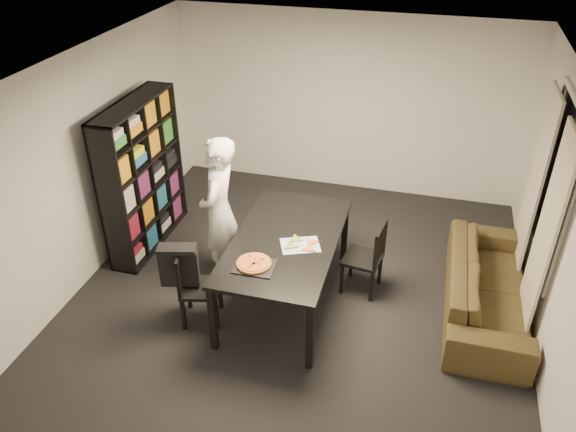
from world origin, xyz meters
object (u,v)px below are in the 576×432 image
(bookshelf, at_px, (142,176))
(sofa, at_px, (487,287))
(chair_left, at_px, (192,282))
(pepperoni_pizza, at_px, (254,263))
(baking_tray, at_px, (255,266))
(person, at_px, (219,212))
(dining_table, at_px, (286,245))
(chair_right, at_px, (370,254))

(bookshelf, distance_m, sofa, 4.25)
(bookshelf, bearing_deg, chair_left, -47.30)
(bookshelf, height_order, chair_left, bookshelf)
(chair_left, relative_size, pepperoni_pizza, 2.50)
(chair_left, bearing_deg, sofa, -86.74)
(baking_tray, distance_m, pepperoni_pizza, 0.03)
(chair_left, relative_size, sofa, 0.41)
(pepperoni_pizza, bearing_deg, person, 130.92)
(dining_table, height_order, chair_left, chair_left)
(chair_left, bearing_deg, person, -16.68)
(dining_table, height_order, baking_tray, baking_tray)
(baking_tray, bearing_deg, pepperoni_pizza, 125.08)
(dining_table, relative_size, person, 1.10)
(bookshelf, bearing_deg, baking_tray, -33.90)
(baking_tray, distance_m, sofa, 2.57)
(chair_right, bearing_deg, person, -75.35)
(chair_right, relative_size, pepperoni_pizza, 2.53)
(chair_right, height_order, pepperoni_pizza, chair_right)
(dining_table, distance_m, person, 0.87)
(bookshelf, bearing_deg, sofa, -4.03)
(person, bearing_deg, chair_right, 90.76)
(chair_left, relative_size, baking_tray, 2.19)
(baking_tray, bearing_deg, bookshelf, 146.10)
(dining_table, height_order, person, person)
(chair_left, distance_m, chair_right, 1.99)
(bookshelf, distance_m, person, 1.29)
(chair_right, relative_size, baking_tray, 2.21)
(chair_left, bearing_deg, chair_right, -75.18)
(bookshelf, xyz_separation_m, pepperoni_pizza, (1.85, -1.23, -0.10))
(bookshelf, height_order, person, bookshelf)
(chair_right, distance_m, person, 1.76)
(pepperoni_pizza, bearing_deg, dining_table, 71.38)
(baking_tray, relative_size, sofa, 0.19)
(chair_left, xyz_separation_m, chair_right, (1.73, 0.97, 0.01))
(pepperoni_pizza, bearing_deg, sofa, 21.73)
(chair_right, height_order, sofa, chair_right)
(dining_table, xyz_separation_m, baking_tray, (-0.17, -0.55, 0.08))
(pepperoni_pizza, xyz_separation_m, sofa, (2.34, 0.93, -0.53))
(person, bearing_deg, pepperoni_pizza, 35.38)
(chair_right, xyz_separation_m, pepperoni_pizza, (-1.05, -0.94, 0.34))
(chair_left, bearing_deg, pepperoni_pizza, -101.72)
(bookshelf, relative_size, chair_left, 2.17)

